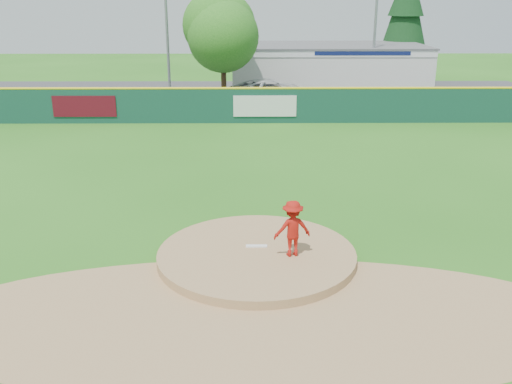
{
  "coord_description": "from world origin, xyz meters",
  "views": [
    {
      "loc": [
        -0.15,
        -14.38,
        6.95
      ],
      "look_at": [
        0.0,
        2.0,
        1.3
      ],
      "focal_mm": 40.0,
      "sensor_mm": 36.0,
      "label": 1
    }
  ],
  "objects_px": {
    "pool_building_grp": "(327,66)",
    "conifer_tree": "(406,13)",
    "pitcher": "(292,228)",
    "deciduous_tree": "(223,34)",
    "van": "(271,91)",
    "light_pole_right": "(376,16)",
    "playground_slide": "(17,101)",
    "light_pole_left": "(166,10)"
  },
  "relations": [
    {
      "from": "van",
      "to": "pool_building_grp",
      "type": "height_order",
      "value": "pool_building_grp"
    },
    {
      "from": "van",
      "to": "light_pole_left",
      "type": "xyz_separation_m",
      "value": [
        -7.27,
        2.22,
        5.24
      ]
    },
    {
      "from": "van",
      "to": "conifer_tree",
      "type": "height_order",
      "value": "conifer_tree"
    },
    {
      "from": "conifer_tree",
      "to": "deciduous_tree",
      "type": "bearing_deg",
      "value": -143.75
    },
    {
      "from": "pitcher",
      "to": "conifer_tree",
      "type": "relative_size",
      "value": 0.16
    },
    {
      "from": "deciduous_tree",
      "to": "conifer_tree",
      "type": "xyz_separation_m",
      "value": [
        15.0,
        11.0,
        0.99
      ]
    },
    {
      "from": "pool_building_grp",
      "to": "conifer_tree",
      "type": "height_order",
      "value": "conifer_tree"
    },
    {
      "from": "pool_building_grp",
      "to": "light_pole_left",
      "type": "height_order",
      "value": "light_pole_left"
    },
    {
      "from": "pool_building_grp",
      "to": "deciduous_tree",
      "type": "xyz_separation_m",
      "value": [
        -8.0,
        -6.99,
        2.89
      ]
    },
    {
      "from": "deciduous_tree",
      "to": "light_pole_right",
      "type": "bearing_deg",
      "value": 19.98
    },
    {
      "from": "pitcher",
      "to": "light_pole_right",
      "type": "distance_m",
      "value": 30.66
    },
    {
      "from": "pitcher",
      "to": "playground_slide",
      "type": "distance_m",
      "value": 26.91
    },
    {
      "from": "pool_building_grp",
      "to": "light_pole_left",
      "type": "distance_m",
      "value": 13.72
    },
    {
      "from": "pool_building_grp",
      "to": "deciduous_tree",
      "type": "height_order",
      "value": "deciduous_tree"
    },
    {
      "from": "playground_slide",
      "to": "light_pole_right",
      "type": "relative_size",
      "value": 0.25
    },
    {
      "from": "playground_slide",
      "to": "conifer_tree",
      "type": "distance_m",
      "value": 31.8
    },
    {
      "from": "van",
      "to": "deciduous_tree",
      "type": "xyz_separation_m",
      "value": [
        -3.27,
        0.22,
        3.75
      ]
    },
    {
      "from": "pool_building_grp",
      "to": "playground_slide",
      "type": "xyz_separation_m",
      "value": [
        -20.89,
        -10.49,
        -0.96
      ]
    },
    {
      "from": "pitcher",
      "to": "light_pole_right",
      "type": "relative_size",
      "value": 0.16
    },
    {
      "from": "playground_slide",
      "to": "light_pole_right",
      "type": "bearing_deg",
      "value": 17.42
    },
    {
      "from": "deciduous_tree",
      "to": "light_pole_right",
      "type": "height_order",
      "value": "light_pole_right"
    },
    {
      "from": "pitcher",
      "to": "conifer_tree",
      "type": "bearing_deg",
      "value": -121.07
    },
    {
      "from": "pitcher",
      "to": "playground_slide",
      "type": "height_order",
      "value": "pitcher"
    },
    {
      "from": "pitcher",
      "to": "deciduous_tree",
      "type": "distance_m",
      "value": 25.66
    },
    {
      "from": "pitcher",
      "to": "pool_building_grp",
      "type": "bearing_deg",
      "value": -111.58
    },
    {
      "from": "pool_building_grp",
      "to": "deciduous_tree",
      "type": "relative_size",
      "value": 2.07
    },
    {
      "from": "pitcher",
      "to": "van",
      "type": "height_order",
      "value": "pitcher"
    },
    {
      "from": "deciduous_tree",
      "to": "conifer_tree",
      "type": "relative_size",
      "value": 0.77
    },
    {
      "from": "pitcher",
      "to": "conifer_tree",
      "type": "xyz_separation_m",
      "value": [
        12.04,
        36.24,
        4.51
      ]
    },
    {
      "from": "van",
      "to": "light_pole_left",
      "type": "distance_m",
      "value": 9.24
    },
    {
      "from": "light_pole_left",
      "to": "deciduous_tree",
      "type": "bearing_deg",
      "value": -26.57
    },
    {
      "from": "playground_slide",
      "to": "light_pole_left",
      "type": "height_order",
      "value": "light_pole_left"
    },
    {
      "from": "deciduous_tree",
      "to": "light_pole_right",
      "type": "xyz_separation_m",
      "value": [
        11.0,
        4.0,
        0.99
      ]
    },
    {
      "from": "conifer_tree",
      "to": "light_pole_left",
      "type": "height_order",
      "value": "light_pole_left"
    },
    {
      "from": "light_pole_right",
      "to": "conifer_tree",
      "type": "bearing_deg",
      "value": 60.26
    },
    {
      "from": "pitcher",
      "to": "playground_slide",
      "type": "relative_size",
      "value": 0.62
    },
    {
      "from": "pool_building_grp",
      "to": "conifer_tree",
      "type": "distance_m",
      "value": 8.95
    },
    {
      "from": "conifer_tree",
      "to": "pool_building_grp",
      "type": "bearing_deg",
      "value": -150.22
    },
    {
      "from": "van",
      "to": "pool_building_grp",
      "type": "xyz_separation_m",
      "value": [
        4.73,
        7.21,
        0.86
      ]
    },
    {
      "from": "pool_building_grp",
      "to": "conifer_tree",
      "type": "bearing_deg",
      "value": 29.78
    },
    {
      "from": "deciduous_tree",
      "to": "conifer_tree",
      "type": "bearing_deg",
      "value": 36.25
    },
    {
      "from": "van",
      "to": "light_pole_right",
      "type": "bearing_deg",
      "value": -76.65
    }
  ]
}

